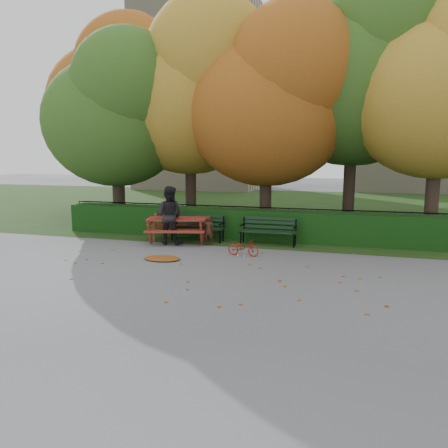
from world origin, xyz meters
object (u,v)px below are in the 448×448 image
(tree_b, at_px, (196,89))
(tree_d, at_px, (365,67))
(bicycle, at_px, (243,248))
(tree_c, at_px, (275,99))
(child, at_px, (208,230))
(tree_a, at_px, (119,112))
(bench_right, at_px, (269,229))
(picnic_table, at_px, (177,223))
(adult, at_px, (169,215))
(tree_f, at_px, (121,95))
(bench_left, at_px, (198,225))

(tree_b, bearing_deg, tree_d, 4.38)
(tree_b, relative_size, tree_d, 0.92)
(tree_d, bearing_deg, bicycle, -120.91)
(tree_c, xyz_separation_m, child, (-1.56, -2.90, -4.34))
(tree_a, xyz_separation_m, tree_c, (6.02, 0.38, 0.30))
(bench_right, relative_size, picnic_table, 0.80)
(tree_a, relative_size, adult, 4.00)
(child, xyz_separation_m, adult, (-1.28, -0.16, 0.46))
(picnic_table, relative_size, bicycle, 2.46)
(bicycle, bearing_deg, tree_b, 37.41)
(tree_f, bearing_deg, bench_right, -33.92)
(tree_a, distance_m, bicycle, 8.15)
(tree_d, bearing_deg, adult, -143.63)
(bench_left, bearing_deg, tree_a, 154.24)
(tree_f, xyz_separation_m, bicycle, (7.84, -7.31, -5.45))
(tree_a, xyz_separation_m, child, (4.46, -2.51, -4.04))
(tree_d, bearing_deg, tree_f, 169.67)
(tree_b, distance_m, tree_c, 3.42)
(tree_b, height_order, bench_left, tree_b)
(bench_left, height_order, bench_right, same)
(bench_right, relative_size, child, 1.88)
(tree_f, height_order, bench_left, tree_f)
(tree_c, bearing_deg, tree_f, 157.65)
(tree_b, bearing_deg, bench_right, -40.67)
(tree_d, xyz_separation_m, tree_f, (-11.01, 2.01, -0.29))
(bench_right, bearing_deg, tree_b, 139.33)
(tree_c, bearing_deg, picnic_table, -134.30)
(tree_b, bearing_deg, child, -64.97)
(tree_c, height_order, adult, tree_c)
(tree_f, relative_size, child, 9.57)
(bench_left, xyz_separation_m, adult, (-0.70, -0.80, 0.42))
(tree_b, relative_size, tree_f, 0.96)
(picnic_table, xyz_separation_m, child, (1.14, -0.14, -0.16))
(tree_b, xyz_separation_m, bench_right, (3.54, -3.04, -4.88))
(picnic_table, distance_m, bicycle, 2.89)
(tree_a, bearing_deg, tree_f, 117.98)
(tree_a, relative_size, tree_d, 0.78)
(adult, bearing_deg, tree_a, -39.34)
(tree_a, bearing_deg, child, -29.39)
(tree_f, distance_m, child, 10.31)
(tree_a, relative_size, bench_left, 4.16)
(tree_d, xyz_separation_m, adult, (-5.88, -4.33, -5.04))
(picnic_table, bearing_deg, tree_a, 129.46)
(tree_a, height_order, picnic_table, tree_a)
(bench_left, bearing_deg, picnic_table, -138.19)
(child, height_order, adult, adult)
(tree_a, distance_m, bench_left, 5.89)
(tree_a, bearing_deg, tree_c, 3.65)
(child, bearing_deg, adult, -2.33)
(bicycle, bearing_deg, adult, 74.45)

